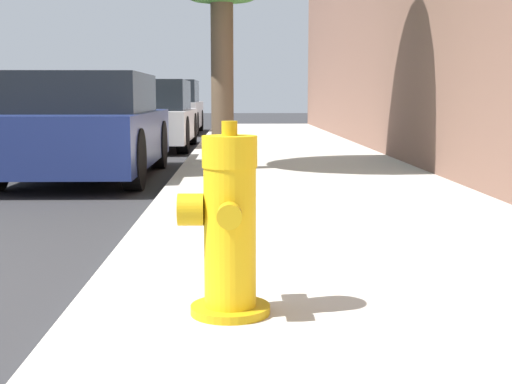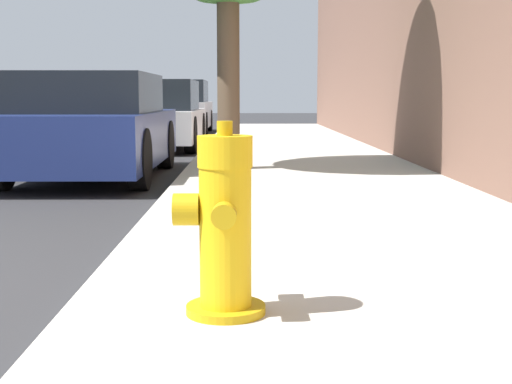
{
  "view_description": "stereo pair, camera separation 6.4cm",
  "coord_description": "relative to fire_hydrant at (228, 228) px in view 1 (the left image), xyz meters",
  "views": [
    {
      "loc": [
        2.74,
        -3.17,
        1.03
      ],
      "look_at": [
        2.84,
        0.91,
        0.48
      ],
      "focal_mm": 50.0,
      "sensor_mm": 36.0,
      "label": 1
    },
    {
      "loc": [
        2.8,
        -3.17,
        1.03
      ],
      "look_at": [
        2.84,
        0.91,
        0.48
      ],
      "focal_mm": 50.0,
      "sensor_mm": 36.0,
      "label": 2
    }
  ],
  "objects": [
    {
      "name": "parked_car_far",
      "position": [
        -1.89,
        17.0,
        0.2
      ],
      "size": [
        1.83,
        3.94,
        1.45
      ],
      "color": "#B7B7BC",
      "rests_on": "ground_plane"
    },
    {
      "name": "parked_car_near",
      "position": [
        -1.86,
        6.07,
        0.15
      ],
      "size": [
        1.73,
        3.91,
        1.3
      ],
      "color": "navy",
      "rests_on": "ground_plane"
    },
    {
      "name": "parked_car_mid",
      "position": [
        -1.74,
        11.08,
        0.15
      ],
      "size": [
        1.8,
        3.91,
        1.33
      ],
      "color": "silver",
      "rests_on": "ground_plane"
    },
    {
      "name": "sidewalk_slab",
      "position": [
        0.81,
        0.29,
        -0.43
      ],
      "size": [
        3.01,
        40.0,
        0.13
      ],
      "color": "beige",
      "rests_on": "ground_plane"
    },
    {
      "name": "fire_hydrant",
      "position": [
        0.0,
        0.0,
        0.0
      ],
      "size": [
        0.38,
        0.39,
        0.8
      ],
      "color": "#C39C11",
      "rests_on": "sidewalk_slab"
    }
  ]
}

